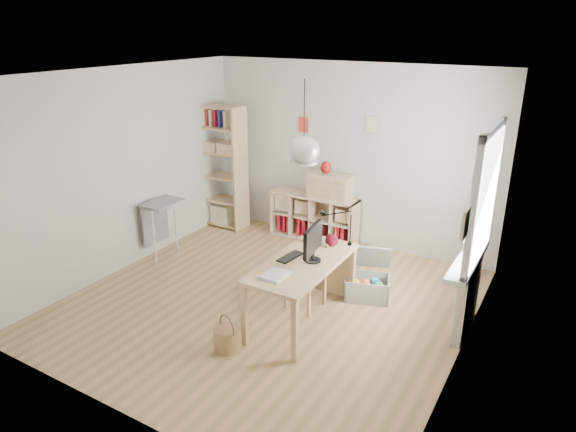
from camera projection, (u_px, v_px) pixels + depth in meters
The scene contains 20 objects.
ground at pixel (269, 302), 6.27m from camera, with size 4.50×4.50×0.00m, color tan.
room_shell at pixel (304, 150), 5.18m from camera, with size 4.50×4.50×4.50m.
window_unit at pixel (485, 198), 5.15m from camera, with size 0.07×1.16×1.46m.
radiator at pixel (468, 298), 5.58m from camera, with size 0.10×0.80×0.80m, color white.
windowsill at pixel (468, 261), 5.45m from camera, with size 0.22×1.20×0.06m, color white.
desk at pixel (303, 269), 5.65m from camera, with size 0.70×1.50×0.75m.
cube_shelf at pixel (314, 220), 8.06m from camera, with size 1.40×0.38×0.72m.
tall_bookshelf at pixel (221, 162), 8.30m from camera, with size 0.80×0.38×2.00m.
side_table at pixel (160, 213), 7.28m from camera, with size 0.40×0.55×0.85m.
chair at pixel (308, 271), 6.07m from camera, with size 0.42×0.42×0.79m.
wicker_basket at pixel (228, 338), 5.33m from camera, with size 0.29×0.29×0.40m.
storage_chest at pixel (368, 282), 6.36m from camera, with size 0.72×0.76×0.58m.
monitor at pixel (313, 241), 5.55m from camera, with size 0.19×0.47×0.41m.
keyboard at pixel (290, 257), 5.71m from camera, with size 0.13×0.34×0.02m, color black.
task_lamp at pixel (334, 222), 5.99m from camera, with size 0.38×0.14×0.41m.
yarn_ball at pixel (331, 240), 5.98m from camera, with size 0.15×0.15×0.15m, color #44090B.
paper_tray at pixel (275, 275), 5.28m from camera, with size 0.23×0.28×0.03m, color white.
drawer_chest at pixel (330, 186), 7.68m from camera, with size 0.65×0.30×0.37m, color beige.
red_vase at pixel (326, 167), 7.62m from camera, with size 0.16×0.16×0.19m, color maroon.
potted_plant at pixel (471, 240), 5.53m from camera, with size 0.26×0.22×0.28m, color #256426.
Camera 1 is at (2.98, -4.62, 3.20)m, focal length 32.00 mm.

